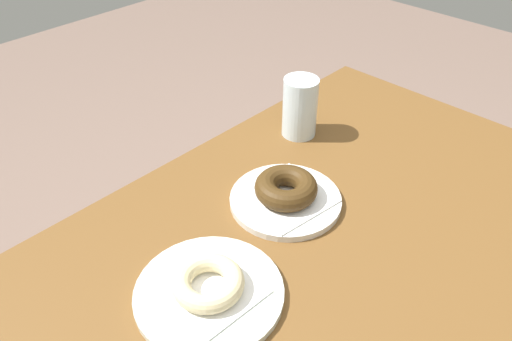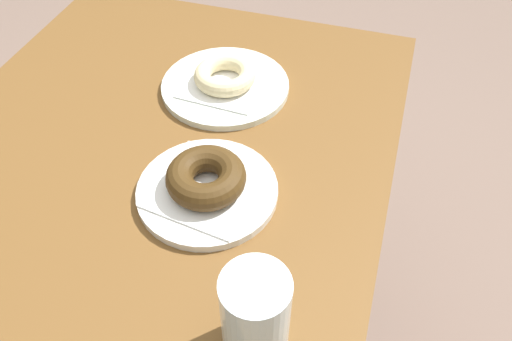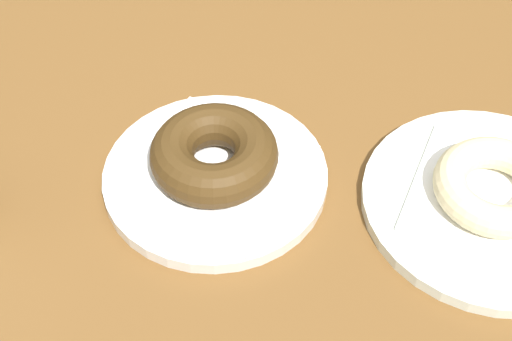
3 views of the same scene
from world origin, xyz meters
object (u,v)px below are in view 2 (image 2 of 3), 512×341
donut_sugar_ring (225,75)px  water_glass (255,317)px  plate_chocolate_ring (208,191)px  donut_chocolate_ring (206,177)px  plate_sugar_ring (225,86)px

donut_sugar_ring → water_glass: 0.48m
donut_sugar_ring → plate_chocolate_ring: 0.25m
donut_sugar_ring → plate_chocolate_ring: bearing=13.3°
plate_chocolate_ring → water_glass: (0.20, 0.13, 0.06)m
donut_chocolate_ring → water_glass: bearing=34.1°
donut_sugar_ring → plate_chocolate_ring: donut_sugar_ring is taller
donut_sugar_ring → plate_chocolate_ring: (0.24, 0.06, -0.02)m
donut_chocolate_ring → water_glass: (0.20, 0.13, 0.03)m
plate_chocolate_ring → donut_chocolate_ring: donut_chocolate_ring is taller
water_glass → donut_chocolate_ring: bearing=-145.9°
plate_sugar_ring → donut_chocolate_ring: 0.25m
donut_sugar_ring → water_glass: bearing=23.5°
plate_sugar_ring → donut_sugar_ring: 0.02m
plate_chocolate_ring → donut_chocolate_ring: 0.03m
plate_sugar_ring → plate_chocolate_ring: same height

